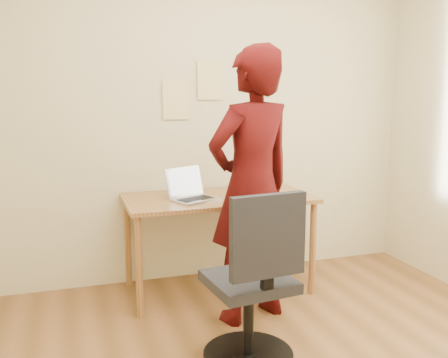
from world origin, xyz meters
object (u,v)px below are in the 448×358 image
object	(u,v)px
phone	(258,199)
person	(252,187)
desk	(218,208)
laptop	(191,193)
office_chair	(254,291)

from	to	relation	value
phone	person	xyz separation A→B (m)	(-0.18, -0.32, 0.16)
desk	laptop	distance (m)	0.26
laptop	office_chair	distance (m)	1.11
desk	office_chair	xyz separation A→B (m)	(-0.13, -1.08, -0.22)
desk	phone	bearing A→B (deg)	-40.29
phone	laptop	bearing A→B (deg)	151.92
phone	person	distance (m)	0.40
desk	office_chair	bearing A→B (deg)	-96.70
office_chair	person	size ratio (longest dim) A/B	0.55
office_chair	laptop	bearing A→B (deg)	88.51
desk	laptop	bearing A→B (deg)	-169.33
desk	laptop	size ratio (longest dim) A/B	3.51
phone	office_chair	world-z (taller)	office_chair
desk	phone	size ratio (longest dim) A/B	9.82
phone	office_chair	bearing A→B (deg)	-121.28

